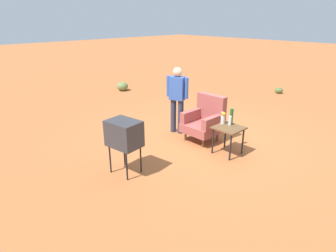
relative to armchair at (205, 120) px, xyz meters
name	(u,v)px	position (x,y,z in m)	size (l,w,h in m)	color
ground_plane	(204,138)	(-0.05, 0.08, -0.50)	(60.00, 60.00, 0.00)	#AD6033
armchair	(205,120)	(0.00, 0.00, 0.00)	(0.78, 0.79, 1.06)	brown
side_table	(229,131)	(0.83, -0.23, 0.02)	(0.56, 0.56, 0.60)	black
tv_on_stand	(124,134)	(-0.01, -2.27, 0.28)	(0.66, 0.52, 1.03)	black
person_standing	(177,96)	(-0.77, -0.15, 0.44)	(0.54, 0.33, 1.64)	#2D3347
bottle_short_clear	(230,121)	(0.77, -0.12, 0.21)	(0.06, 0.06, 0.20)	silver
bottle_wine_green	(231,116)	(0.71, 0.00, 0.27)	(0.07, 0.07, 0.32)	#1E5623
flower_vase	(223,117)	(0.61, -0.16, 0.25)	(0.15, 0.10, 0.27)	silver
shrub_mid	(123,86)	(-5.33, 1.39, -0.33)	(0.44, 0.44, 0.34)	olive
shrub_far	(279,90)	(-0.85, 5.47, -0.39)	(0.29, 0.29, 0.22)	#516B38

